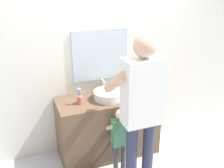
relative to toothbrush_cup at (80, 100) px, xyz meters
The scene contains 9 objects.
ground_plane 0.99m from the toothbrush_cup, 37.13° to the right, with size 14.00×14.00×0.00m, color silver.
back_wall 0.69m from the toothbrush_cup, 42.66° to the left, with size 4.40×0.10×2.70m.
vanity_cabinet 0.60m from the toothbrush_cup, ahead, with size 1.30×0.54×0.82m, color brown.
sink_basin 0.37m from the toothbrush_cup, ahead, with size 0.37×0.37×0.11m.
faucet 0.43m from the toothbrush_cup, 31.19° to the left, with size 0.18×0.14×0.18m.
toothbrush_cup is the anchor object (origin of this frame).
soap_bottle 0.73m from the toothbrush_cup, ahead, with size 0.06×0.06×0.16m.
child_toddler 0.64m from the toothbrush_cup, 45.92° to the right, with size 0.26×0.27×0.86m.
adult_parent 0.84m from the toothbrush_cup, 52.48° to the right, with size 0.55×0.58×1.78m.
Camera 1 is at (-1.06, -2.62, 2.32)m, focal length 43.46 mm.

